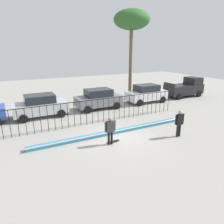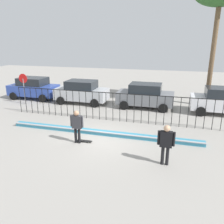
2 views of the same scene
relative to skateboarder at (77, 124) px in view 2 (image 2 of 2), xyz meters
The scene contains 11 objects.
ground_plane 1.59m from the skateboarder, 43.93° to the left, with size 60.00×60.00×0.00m, color #9E9991.
bowl_coping_ledge 1.85m from the skateboarder, 57.49° to the left, with size 11.00×0.41×0.27m.
perimeter_fence 3.86m from the skateboarder, 77.17° to the left, with size 14.04×0.04×1.88m.
skateboarder is the anchor object (origin of this frame).
skateboard 1.05m from the skateboarder, 31.82° to the left, with size 0.80×0.20×0.07m.
camera_operator 4.57m from the skateboarder, 12.64° to the right, with size 0.73×0.27×1.79m.
parked_car_blue 10.73m from the skateboarder, 134.93° to the left, with size 4.30×2.12×1.90m.
parked_car_silver 7.83m from the skateboarder, 111.03° to the left, with size 4.30×2.12×1.90m.
parked_car_gray 7.74m from the skateboarder, 71.37° to the left, with size 4.30×2.12×1.90m.
parked_car_white 10.75m from the skateboarder, 42.27° to the left, with size 4.30×2.12×1.90m.
stop_sign 9.26m from the skateboarder, 141.22° to the left, with size 0.76×0.07×2.50m.
Camera 2 is at (3.77, -10.81, 5.13)m, focal length 36.79 mm.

